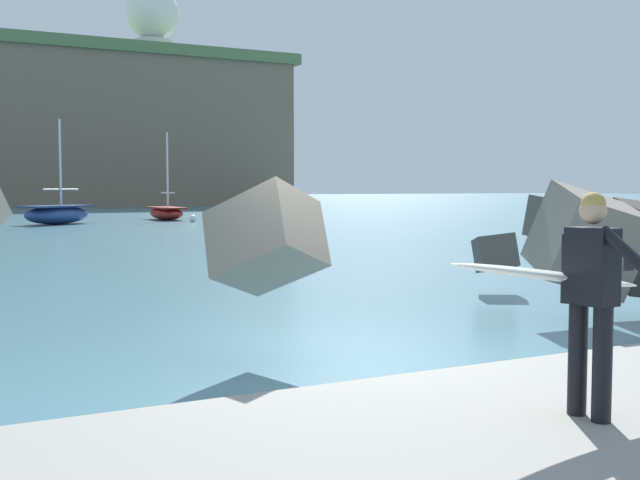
# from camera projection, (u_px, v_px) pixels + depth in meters

# --- Properties ---
(ground_plane) EXTENTS (400.00, 400.00, 0.00)m
(ground_plane) POSITION_uv_depth(u_px,v_px,m) (326.00, 361.00, 9.36)
(ground_plane) COLOR #42707F
(walkway_path) EXTENTS (48.00, 4.40, 0.24)m
(walkway_path) POSITION_uv_depth(u_px,v_px,m) (581.00, 451.00, 5.82)
(walkway_path) COLOR gray
(walkway_path) RESTS_ON ground
(breakwater_jetty) EXTENTS (32.66, 6.95, 2.53)m
(breakwater_jetty) POSITION_uv_depth(u_px,v_px,m) (149.00, 256.00, 9.88)
(breakwater_jetty) COLOR #4C4944
(breakwater_jetty) RESTS_ON ground
(surfer_with_board) EXTENTS (2.11, 1.20, 1.78)m
(surfer_with_board) POSITION_uv_depth(u_px,v_px,m) (578.00, 286.00, 6.23)
(surfer_with_board) COLOR black
(surfer_with_board) RESTS_ON walkway_path
(boat_near_right) EXTENTS (4.70, 4.17, 5.83)m
(boat_near_right) POSITION_uv_depth(u_px,v_px,m) (57.00, 214.00, 43.93)
(boat_near_right) COLOR navy
(boat_near_right) RESTS_ON ground
(boat_mid_centre) EXTENTS (1.74, 4.34, 5.46)m
(boat_mid_centre) POSITION_uv_depth(u_px,v_px,m) (166.00, 212.00, 49.92)
(boat_mid_centre) COLOR maroon
(boat_mid_centre) RESTS_ON ground
(mooring_buoy_inner) EXTENTS (0.44, 0.44, 0.44)m
(mooring_buoy_inner) POSITION_uv_depth(u_px,v_px,m) (243.00, 252.00, 22.48)
(mooring_buoy_inner) COLOR silver
(mooring_buoy_inner) RESTS_ON ground
(mooring_buoy_middle) EXTENTS (0.44, 0.44, 0.44)m
(mooring_buoy_middle) POSITION_uv_depth(u_px,v_px,m) (193.00, 218.00, 46.51)
(mooring_buoy_middle) COLOR silver
(mooring_buoy_middle) RESTS_ON ground
(radar_dome) EXTENTS (6.31, 6.31, 8.72)m
(radar_dome) POSITION_uv_depth(u_px,v_px,m) (153.00, 20.00, 93.92)
(radar_dome) COLOR silver
(radar_dome) RESTS_ON headland_bluff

